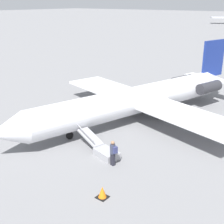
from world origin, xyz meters
The scene contains 5 objects.
ground_plane centered at (0.00, 0.00, 0.00)m, with size 600.00×600.00×0.00m, color slate.
airplane_main centered at (-0.82, 0.21, 1.90)m, with size 25.95×19.88×6.34m.
boarding_stairs centered at (6.85, 2.13, 0.36)m, with size 1.96×4.14×1.62m.
passenger centered at (7.58, 3.58, 1.00)m, with size 0.40×0.56×1.74m.
traffic_cone_near_stairs centered at (10.74, 5.30, 0.32)m, with size 0.62×0.62×0.68m.
Camera 1 is at (21.86, 14.73, 10.23)m, focal length 50.00 mm.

